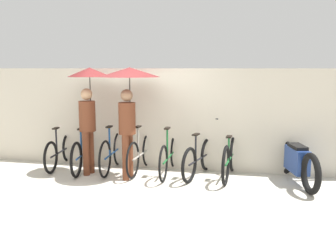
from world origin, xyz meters
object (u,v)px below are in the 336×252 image
object	(u,v)px
parked_bicycle_4	(169,156)
parked_bicycle_6	(230,158)
parked_bicycle_1	(84,152)
parked_bicycle_2	(112,152)
parked_bicycle_3	(141,153)
pedestrian_leading	(89,95)
pedestrian_center	(129,88)
motorcycle	(297,162)
parked_bicycle_5	(199,158)
parked_bicycle_0	(60,151)

from	to	relation	value
parked_bicycle_4	parked_bicycle_6	bearing A→B (deg)	-90.98
parked_bicycle_1	parked_bicycle_2	distance (m)	0.60
parked_bicycle_2	parked_bicycle_3	world-z (taller)	parked_bicycle_3
parked_bicycle_2	pedestrian_leading	world-z (taller)	pedestrian_leading
pedestrian_center	parked_bicycle_2	bearing A→B (deg)	149.98
parked_bicycle_3	parked_bicycle_6	distance (m)	1.79
parked_bicycle_4	parked_bicycle_6	distance (m)	1.19
pedestrian_leading	parked_bicycle_6	bearing A→B (deg)	12.64
pedestrian_center	pedestrian_leading	bearing A→B (deg)	178.87
pedestrian_center	motorcycle	bearing A→B (deg)	13.09
parked_bicycle_1	parked_bicycle_5	xyz separation A→B (m)	(2.38, 0.03, -0.01)
parked_bicycle_4	parked_bicycle_6	size ratio (longest dim) A/B	1.04
parked_bicycle_1	motorcycle	distance (m)	4.20
parked_bicycle_3	pedestrian_leading	bearing A→B (deg)	109.67
parked_bicycle_0	parked_bicycle_4	xyz separation A→B (m)	(2.38, -0.03, 0.02)
parked_bicycle_3	pedestrian_leading	xyz separation A→B (m)	(-0.96, -0.30, 1.20)
parked_bicycle_2	motorcycle	xyz separation A→B (m)	(3.60, -0.08, 0.01)
parked_bicycle_6	parked_bicycle_0	bearing A→B (deg)	94.73
parked_bicycle_6	pedestrian_center	world-z (taller)	pedestrian_center
parked_bicycle_0	pedestrian_leading	size ratio (longest dim) A/B	0.78
parked_bicycle_2	parked_bicycle_3	bearing A→B (deg)	-88.83
parked_bicycle_1	parked_bicycle_3	size ratio (longest dim) A/B	1.05
pedestrian_leading	parked_bicycle_2	bearing A→B (deg)	41.76
parked_bicycle_5	parked_bicycle_6	world-z (taller)	parked_bicycle_5
parked_bicycle_0	parked_bicycle_4	size ratio (longest dim) A/B	0.91
parked_bicycle_0	parked_bicycle_5	size ratio (longest dim) A/B	1.01
parked_bicycle_2	pedestrian_leading	distance (m)	1.27
parked_bicycle_4	parked_bicycle_5	bearing A→B (deg)	-93.44
parked_bicycle_4	pedestrian_leading	xyz separation A→B (m)	(-1.56, -0.26, 1.21)
parked_bicycle_0	motorcycle	world-z (taller)	parked_bicycle_0
motorcycle	parked_bicycle_4	bearing A→B (deg)	74.12
pedestrian_leading	motorcycle	distance (m)	4.14
parked_bicycle_1	parked_bicycle_3	distance (m)	1.20
parked_bicycle_0	parked_bicycle_4	world-z (taller)	parked_bicycle_4
parked_bicycle_5	pedestrian_center	bearing A→B (deg)	119.45
parked_bicycle_3	pedestrian_center	bearing A→B (deg)	169.53
parked_bicycle_6	pedestrian_center	bearing A→B (deg)	106.94
parked_bicycle_2	parked_bicycle_4	xyz separation A→B (m)	(1.19, 0.01, -0.01)
parked_bicycle_5	parked_bicycle_1	bearing A→B (deg)	104.49
motorcycle	pedestrian_leading	bearing A→B (deg)	78.79
parked_bicycle_0	pedestrian_center	bearing A→B (deg)	-110.70
pedestrian_center	parked_bicycle_0	bearing A→B (deg)	173.27
parked_bicycle_0	pedestrian_leading	bearing A→B (deg)	-116.31
parked_bicycle_4	pedestrian_leading	world-z (taller)	pedestrian_leading
parked_bicycle_0	parked_bicycle_1	xyz separation A→B (m)	(0.59, -0.10, 0.02)
parked_bicycle_2	parked_bicycle_3	distance (m)	0.60
parked_bicycle_0	pedestrian_leading	world-z (taller)	pedestrian_leading
parked_bicycle_3	parked_bicycle_4	world-z (taller)	parked_bicycle_3
parked_bicycle_2	parked_bicycle_6	size ratio (longest dim) A/B	1.00
parked_bicycle_1	parked_bicycle_4	distance (m)	1.79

